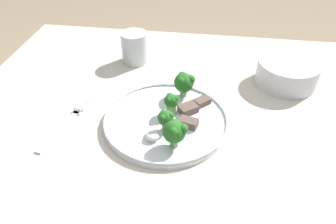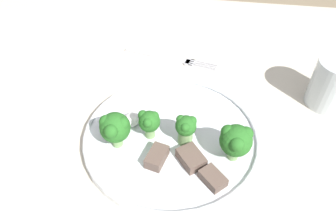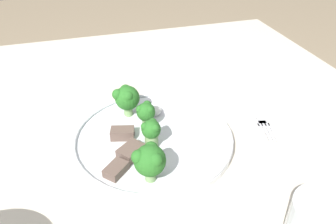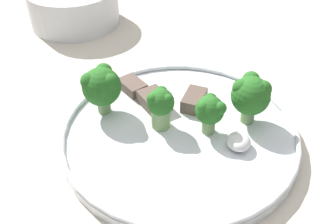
# 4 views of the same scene
# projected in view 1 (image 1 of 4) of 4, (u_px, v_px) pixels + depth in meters

# --- Properties ---
(table) EXTENTS (1.10, 1.04, 0.75)m
(table) POSITION_uv_depth(u_px,v_px,m) (176.00, 166.00, 0.79)
(table) COLOR beige
(table) RESTS_ON ground_plane
(dinner_plate) EXTENTS (0.28, 0.28, 0.02)m
(dinner_plate) POSITION_uv_depth(u_px,v_px,m) (166.00, 121.00, 0.75)
(dinner_plate) COLOR white
(dinner_plate) RESTS_ON table
(fork) EXTENTS (0.06, 0.20, 0.00)m
(fork) POSITION_uv_depth(u_px,v_px,m) (66.00, 124.00, 0.75)
(fork) COLOR silver
(fork) RESTS_ON table
(cream_bowl) EXTENTS (0.16, 0.16, 0.06)m
(cream_bowl) POSITION_uv_depth(u_px,v_px,m) (287.00, 73.00, 0.87)
(cream_bowl) COLOR silver
(cream_bowl) RESTS_ON table
(drinking_glass) EXTENTS (0.08, 0.08, 0.09)m
(drinking_glass) POSITION_uv_depth(u_px,v_px,m) (135.00, 49.00, 0.95)
(drinking_glass) COLOR silver
(drinking_glass) RESTS_ON table
(broccoli_floret_near_rim_left) EXTENTS (0.03, 0.03, 0.05)m
(broccoli_floret_near_rim_left) POSITION_uv_depth(u_px,v_px,m) (171.00, 102.00, 0.75)
(broccoli_floret_near_rim_left) COLOR #7FA866
(broccoli_floret_near_rim_left) RESTS_ON dinner_plate
(broccoli_floret_center_left) EXTENTS (0.05, 0.05, 0.06)m
(broccoli_floret_center_left) POSITION_uv_depth(u_px,v_px,m) (185.00, 82.00, 0.80)
(broccoli_floret_center_left) COLOR #7FA866
(broccoli_floret_center_left) RESTS_ON dinner_plate
(broccoli_floret_back_left) EXTENTS (0.05, 0.05, 0.06)m
(broccoli_floret_back_left) POSITION_uv_depth(u_px,v_px,m) (176.00, 132.00, 0.66)
(broccoli_floret_back_left) COLOR #7FA866
(broccoli_floret_back_left) RESTS_ON dinner_plate
(broccoli_floret_front_left) EXTENTS (0.04, 0.03, 0.05)m
(broccoli_floret_front_left) POSITION_uv_depth(u_px,v_px,m) (165.00, 119.00, 0.70)
(broccoli_floret_front_left) COLOR #7FA866
(broccoli_floret_front_left) RESTS_ON dinner_plate
(meat_slice_front_slice) EXTENTS (0.05, 0.04, 0.01)m
(meat_slice_front_slice) POSITION_uv_depth(u_px,v_px,m) (202.00, 102.00, 0.79)
(meat_slice_front_slice) COLOR brown
(meat_slice_front_slice) RESTS_ON dinner_plate
(meat_slice_middle_slice) EXTENTS (0.05, 0.05, 0.02)m
(meat_slice_middle_slice) POSITION_uv_depth(u_px,v_px,m) (188.00, 109.00, 0.77)
(meat_slice_middle_slice) COLOR brown
(meat_slice_middle_slice) RESTS_ON dinner_plate
(meat_slice_rear_slice) EXTENTS (0.05, 0.03, 0.02)m
(meat_slice_rear_slice) POSITION_uv_depth(u_px,v_px,m) (188.00, 123.00, 0.73)
(meat_slice_rear_slice) COLOR brown
(meat_slice_rear_slice) RESTS_ON dinner_plate
(sauce_dollop) EXTENTS (0.03, 0.03, 0.02)m
(sauce_dollop) POSITION_uv_depth(u_px,v_px,m) (152.00, 136.00, 0.69)
(sauce_dollop) COLOR white
(sauce_dollop) RESTS_ON dinner_plate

